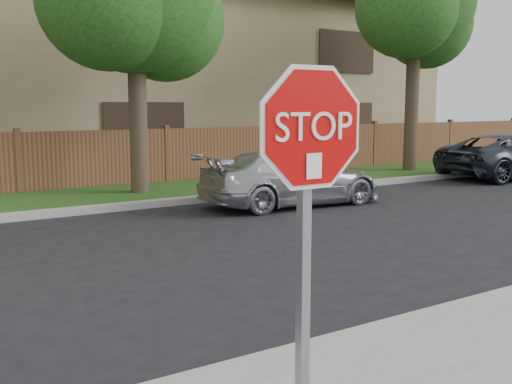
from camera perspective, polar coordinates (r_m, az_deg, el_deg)
ground at (r=5.69m, az=2.49°, el=-15.34°), size 90.00×90.00×0.00m
far_curb at (r=12.95m, az=-18.72°, el=-1.91°), size 70.00×0.30×0.15m
grass_strip at (r=14.54m, az=-20.30°, el=-0.96°), size 70.00×3.00×0.12m
fence at (r=16.01m, az=-21.67°, el=2.45°), size 70.00×0.12×1.60m
tree_right at (r=20.67m, az=15.28°, el=17.22°), size 4.80×3.90×8.20m
stop_sign at (r=3.53m, az=5.08°, el=0.92°), size 1.01×0.13×2.55m
sedan_right at (r=13.60m, az=3.39°, el=1.34°), size 4.39×1.95×1.25m
sedan_far_right at (r=20.33m, az=23.05°, el=3.15°), size 4.96×2.47×1.35m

